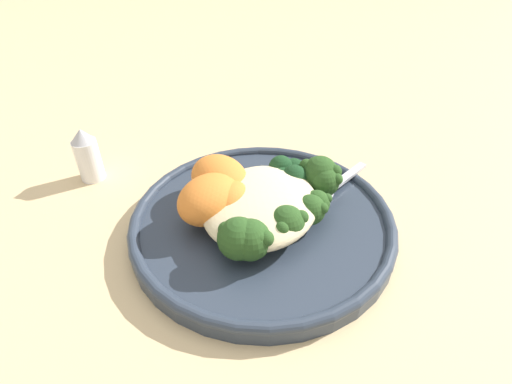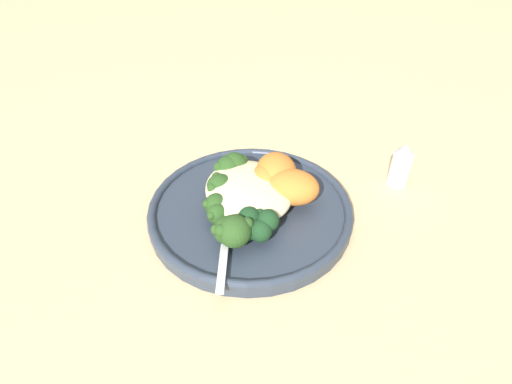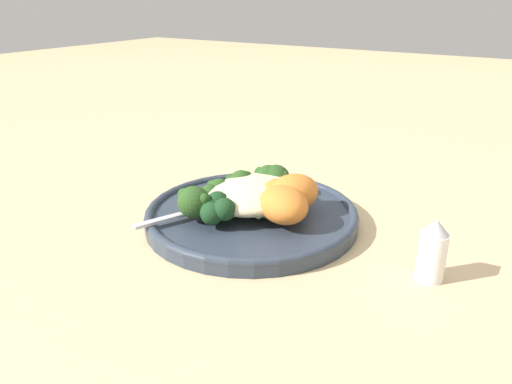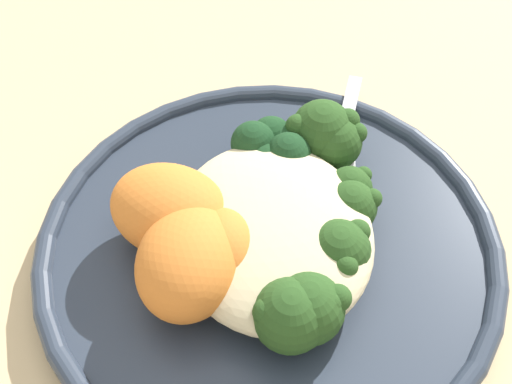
% 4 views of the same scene
% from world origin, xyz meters
% --- Properties ---
extents(ground_plane, '(4.00, 4.00, 0.00)m').
position_xyz_m(ground_plane, '(0.00, 0.00, 0.00)').
color(ground_plane, '#D6B784').
extents(plate, '(0.27, 0.27, 0.02)m').
position_xyz_m(plate, '(-0.01, -0.00, 0.01)').
color(plate, '#2D3847').
rests_on(plate, ground_plane).
extents(quinoa_mound, '(0.13, 0.11, 0.03)m').
position_xyz_m(quinoa_mound, '(-0.02, 0.00, 0.04)').
color(quinoa_mound, beige).
rests_on(quinoa_mound, plate).
extents(broccoli_stalk_0, '(0.11, 0.05, 0.04)m').
position_xyz_m(broccoli_stalk_0, '(-0.06, -0.00, 0.04)').
color(broccoli_stalk_0, '#9EBC66').
rests_on(broccoli_stalk_0, plate).
extents(broccoli_stalk_1, '(0.11, 0.06, 0.04)m').
position_xyz_m(broccoli_stalk_1, '(-0.06, -0.01, 0.04)').
color(broccoli_stalk_1, '#9EBC66').
rests_on(broccoli_stalk_1, plate).
extents(broccoli_stalk_2, '(0.09, 0.09, 0.04)m').
position_xyz_m(broccoli_stalk_2, '(-0.03, -0.02, 0.04)').
color(broccoli_stalk_2, '#9EBC66').
rests_on(broccoli_stalk_2, plate).
extents(broccoli_stalk_3, '(0.04, 0.10, 0.03)m').
position_xyz_m(broccoli_stalk_3, '(-0.00, -0.03, 0.03)').
color(broccoli_stalk_3, '#9EBC66').
rests_on(broccoli_stalk_3, plate).
extents(broccoli_stalk_4, '(0.03, 0.11, 0.03)m').
position_xyz_m(broccoli_stalk_4, '(0.01, -0.03, 0.03)').
color(broccoli_stalk_4, '#9EBC66').
rests_on(broccoli_stalk_4, plate).
extents(broccoli_stalk_5, '(0.06, 0.10, 0.03)m').
position_xyz_m(broccoli_stalk_5, '(0.03, -0.04, 0.04)').
color(broccoli_stalk_5, '#9EBC66').
rests_on(broccoli_stalk_5, plate).
extents(broccoli_stalk_6, '(0.08, 0.10, 0.04)m').
position_xyz_m(broccoli_stalk_6, '(0.04, -0.04, 0.04)').
color(broccoli_stalk_6, '#9EBC66').
rests_on(broccoli_stalk_6, plate).
extents(sweet_potato_chunk_0, '(0.08, 0.07, 0.05)m').
position_xyz_m(sweet_potato_chunk_0, '(-0.04, 0.05, 0.04)').
color(sweet_potato_chunk_0, orange).
rests_on(sweet_potato_chunk_0, plate).
extents(sweet_potato_chunk_1, '(0.05, 0.04, 0.04)m').
position_xyz_m(sweet_potato_chunk_1, '(-0.03, 0.03, 0.04)').
color(sweet_potato_chunk_1, orange).
rests_on(sweet_potato_chunk_1, plate).
extents(sweet_potato_chunk_2, '(0.09, 0.09, 0.04)m').
position_xyz_m(sweet_potato_chunk_2, '(0.00, 0.05, 0.04)').
color(sweet_potato_chunk_2, orange).
rests_on(sweet_potato_chunk_2, plate).
extents(kale_tuft, '(0.05, 0.05, 0.03)m').
position_xyz_m(kale_tuft, '(0.04, -0.01, 0.04)').
color(kale_tuft, '#193D1E').
rests_on(kale_tuft, plate).
extents(spoon, '(0.10, 0.06, 0.01)m').
position_xyz_m(spoon, '(0.04, -0.05, 0.03)').
color(spoon, silver).
rests_on(spoon, plate).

